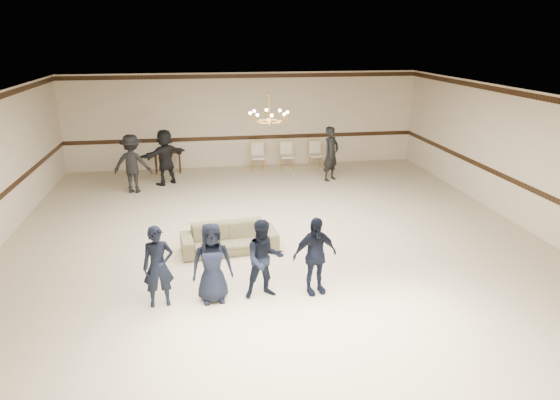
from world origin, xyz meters
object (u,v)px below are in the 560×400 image
(banquet_chair_mid, at_px, (287,156))
(settee, at_px, (229,238))
(adult_right, at_px, (331,154))
(chandelier, at_px, (269,107))
(banquet_chair_left, at_px, (258,157))
(banquet_chair_right, at_px, (316,155))
(adult_mid, at_px, (165,157))
(boy_d, at_px, (315,256))
(console_table, at_px, (168,162))
(boy_c, at_px, (264,259))
(boy_a, at_px, (158,267))
(adult_left, at_px, (132,164))
(boy_b, at_px, (212,263))

(banquet_chair_mid, bearing_deg, settee, -107.39)
(adult_right, bearing_deg, chandelier, -161.39)
(banquet_chair_left, xyz_separation_m, banquet_chair_right, (2.00, 0.00, 0.00))
(banquet_chair_left, relative_size, banquet_chair_right, 1.00)
(settee, distance_m, adult_mid, 5.63)
(adult_mid, height_order, banquet_chair_left, adult_mid)
(banquet_chair_mid, bearing_deg, boy_d, -93.96)
(console_table, bearing_deg, boy_c, -81.57)
(console_table, bearing_deg, chandelier, -69.14)
(boy_a, xyz_separation_m, settee, (1.32, 2.06, -0.42))
(settee, bearing_deg, boy_a, -128.23)
(boy_a, xyz_separation_m, adult_right, (4.85, 7.04, 0.14))
(adult_left, distance_m, banquet_chair_mid, 5.24)
(chandelier, height_order, banquet_chair_mid, chandelier)
(boy_d, relative_size, console_table, 1.65)
(boy_a, bearing_deg, adult_left, 93.00)
(banquet_chair_right, bearing_deg, chandelier, -118.72)
(banquet_chair_right, height_order, console_table, banquet_chair_right)
(boy_b, bearing_deg, adult_mid, 94.18)
(adult_left, relative_size, console_table, 1.96)
(boy_b, height_order, boy_c, same)
(adult_mid, height_order, console_table, adult_mid)
(boy_d, relative_size, adult_mid, 0.84)
(boy_c, xyz_separation_m, banquet_chair_left, (0.94, 8.59, -0.26))
(boy_c, xyz_separation_m, banquet_chair_right, (2.94, 8.59, -0.26))
(adult_mid, distance_m, banquet_chair_mid, 4.16)
(adult_right, bearing_deg, adult_left, 145.09)
(boy_c, xyz_separation_m, adult_mid, (-2.05, 7.44, 0.14))
(boy_a, distance_m, adult_right, 8.56)
(boy_a, bearing_deg, boy_b, -6.64)
(adult_left, relative_size, adult_mid, 1.00)
(adult_left, bearing_deg, boy_d, 128.64)
(chandelier, relative_size, boy_b, 0.66)
(boy_b, bearing_deg, boy_c, -4.56)
(chandelier, height_order, console_table, chandelier)
(boy_c, distance_m, adult_left, 7.36)
(boy_c, distance_m, boy_d, 0.90)
(settee, distance_m, banquet_chair_right, 7.37)
(boy_d, bearing_deg, banquet_chair_right, 64.42)
(boy_a, relative_size, adult_right, 0.84)
(console_table, bearing_deg, boy_a, -93.06)
(banquet_chair_left, distance_m, banquet_chair_right, 2.00)
(banquet_chair_right, bearing_deg, console_table, 173.14)
(banquet_chair_mid, bearing_deg, boy_b, -105.35)
(adult_left, height_order, console_table, adult_left)
(boy_d, xyz_separation_m, banquet_chair_right, (2.04, 8.59, -0.26))
(banquet_chair_mid, bearing_deg, console_table, -179.93)
(adult_left, xyz_separation_m, console_table, (0.88, 2.05, -0.49))
(adult_mid, bearing_deg, console_table, -124.00)
(adult_mid, relative_size, banquet_chair_mid, 1.86)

